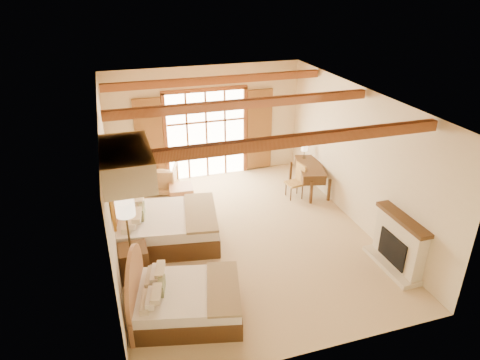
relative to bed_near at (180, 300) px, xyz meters
name	(u,v)px	position (x,y,z in m)	size (l,w,h in m)	color
floor	(243,236)	(1.81, 2.10, -0.36)	(7.00, 7.00, 0.00)	tan
wall_back	(206,123)	(1.81, 5.60, 1.24)	(5.50, 5.50, 0.00)	beige
wall_left	(109,190)	(-0.94, 2.10, 1.24)	(7.00, 7.00, 0.00)	beige
wall_right	(357,157)	(4.56, 2.10, 1.24)	(7.00, 7.00, 0.00)	beige
ceiling	(244,98)	(1.81, 2.10, 2.84)	(7.00, 7.00, 0.00)	#AC6A35
ceiling_beams	(244,104)	(1.81, 2.10, 2.72)	(5.39, 4.60, 0.18)	#955B2E
french_doors	(206,135)	(1.81, 5.54, 0.89)	(3.95, 0.08, 2.60)	white
fireplace	(398,245)	(4.41, 0.10, 0.15)	(0.46, 1.40, 1.16)	beige
painting	(112,200)	(-0.89, 1.35, 1.39)	(0.06, 0.95, 0.75)	gold
canopy_valance	(127,163)	(-0.59, 0.10, 2.59)	(0.70, 1.40, 0.45)	beige
bed_near	(180,300)	(0.00, 0.00, 0.00)	(2.12, 1.76, 1.20)	#4F3118
bed_far	(159,225)	(-0.02, 2.41, 0.08)	(2.47, 2.01, 1.46)	#4F3118
nightstand	(134,262)	(-0.66, 1.37, -0.04)	(0.54, 0.54, 0.65)	#4F3118
floor_lamp	(126,213)	(-0.69, 1.38, 1.07)	(0.36, 0.36, 1.68)	#3B301C
armchair	(161,178)	(0.36, 4.90, 0.03)	(0.84, 0.86, 0.79)	tan
ottoman	(181,194)	(0.77, 4.15, -0.15)	(0.60, 0.60, 0.44)	#BD7650
desk	(309,177)	(4.21, 3.71, 0.05)	(0.97, 1.55, 0.77)	#4F3118
desk_chair	(295,187)	(3.70, 3.49, -0.07)	(0.47, 0.47, 0.93)	#B68C46
desk_lamp	(305,149)	(4.27, 4.23, 0.68)	(0.18, 0.18, 0.36)	#3B301C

